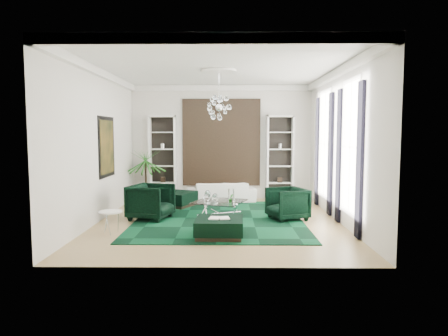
{
  "coord_description": "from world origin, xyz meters",
  "views": [
    {
      "loc": [
        0.25,
        -9.91,
        2.21
      ],
      "look_at": [
        0.13,
        0.5,
        1.3
      ],
      "focal_mm": 32.0,
      "sensor_mm": 36.0,
      "label": 1
    }
  ],
  "objects_px": {
    "sofa": "(221,192)",
    "side_table": "(111,223)",
    "ottoman_front": "(219,228)",
    "coffee_table": "(219,209)",
    "armchair_right": "(287,204)",
    "palm": "(146,168)",
    "armchair_left": "(151,202)",
    "ottoman_side": "(176,199)"
  },
  "relations": [
    {
      "from": "sofa",
      "to": "ottoman_front",
      "type": "xyz_separation_m",
      "value": [
        0.05,
        -4.4,
        -0.12
      ]
    },
    {
      "from": "ottoman_front",
      "to": "armchair_right",
      "type": "bearing_deg",
      "value": 45.83
    },
    {
      "from": "armchair_right",
      "to": "side_table",
      "type": "relative_size",
      "value": 1.77
    },
    {
      "from": "ottoman_front",
      "to": "palm",
      "type": "height_order",
      "value": "palm"
    },
    {
      "from": "side_table",
      "to": "armchair_right",
      "type": "bearing_deg",
      "value": 20.1
    },
    {
      "from": "sofa",
      "to": "coffee_table",
      "type": "bearing_deg",
      "value": 80.92
    },
    {
      "from": "sofa",
      "to": "palm",
      "type": "height_order",
      "value": "palm"
    },
    {
      "from": "side_table",
      "to": "coffee_table",
      "type": "bearing_deg",
      "value": 38.21
    },
    {
      "from": "coffee_table",
      "to": "ottoman_front",
      "type": "height_order",
      "value": "coffee_table"
    },
    {
      "from": "armchair_right",
      "to": "ottoman_front",
      "type": "height_order",
      "value": "armchair_right"
    },
    {
      "from": "coffee_table",
      "to": "ottoman_front",
      "type": "bearing_deg",
      "value": -88.64
    },
    {
      "from": "ottoman_front",
      "to": "side_table",
      "type": "relative_size",
      "value": 1.97
    },
    {
      "from": "ottoman_front",
      "to": "side_table",
      "type": "distance_m",
      "value": 2.41
    },
    {
      "from": "side_table",
      "to": "armchair_left",
      "type": "bearing_deg",
      "value": 68.2
    },
    {
      "from": "side_table",
      "to": "palm",
      "type": "height_order",
      "value": "palm"
    },
    {
      "from": "coffee_table",
      "to": "side_table",
      "type": "distance_m",
      "value": 2.99
    },
    {
      "from": "coffee_table",
      "to": "ottoman_side",
      "type": "xyz_separation_m",
      "value": [
        -1.35,
        1.45,
        0.01
      ]
    },
    {
      "from": "palm",
      "to": "armchair_right",
      "type": "bearing_deg",
      "value": -33.22
    },
    {
      "from": "side_table",
      "to": "ottoman_side",
      "type": "bearing_deg",
      "value": 73.14
    },
    {
      "from": "sofa",
      "to": "coffee_table",
      "type": "distance_m",
      "value": 2.3
    },
    {
      "from": "coffee_table",
      "to": "palm",
      "type": "height_order",
      "value": "palm"
    },
    {
      "from": "armchair_right",
      "to": "ottoman_front",
      "type": "relative_size",
      "value": 0.9
    },
    {
      "from": "ottoman_side",
      "to": "side_table",
      "type": "relative_size",
      "value": 1.96
    },
    {
      "from": "armchair_right",
      "to": "armchair_left",
      "type": "bearing_deg",
      "value": -109.33
    },
    {
      "from": "sofa",
      "to": "ottoman_front",
      "type": "relative_size",
      "value": 2.16
    },
    {
      "from": "ottoman_side",
      "to": "ottoman_front",
      "type": "relative_size",
      "value": 1.0
    },
    {
      "from": "sofa",
      "to": "side_table",
      "type": "distance_m",
      "value": 4.77
    },
    {
      "from": "sofa",
      "to": "ottoman_front",
      "type": "height_order",
      "value": "sofa"
    },
    {
      "from": "coffee_table",
      "to": "ottoman_front",
      "type": "relative_size",
      "value": 1.2
    },
    {
      "from": "armchair_right",
      "to": "palm",
      "type": "xyz_separation_m",
      "value": [
        -4.2,
        2.75,
        0.67
      ]
    },
    {
      "from": "sofa",
      "to": "palm",
      "type": "distance_m",
      "value": 2.57
    },
    {
      "from": "armchair_right",
      "to": "coffee_table",
      "type": "distance_m",
      "value": 1.8
    },
    {
      "from": "armchair_right",
      "to": "side_table",
      "type": "height_order",
      "value": "armchair_right"
    },
    {
      "from": "armchair_left",
      "to": "coffee_table",
      "type": "distance_m",
      "value": 1.8
    },
    {
      "from": "ottoman_side",
      "to": "ottoman_front",
      "type": "distance_m",
      "value": 3.82
    },
    {
      "from": "armchair_left",
      "to": "coffee_table",
      "type": "bearing_deg",
      "value": -63.11
    },
    {
      "from": "palm",
      "to": "armchair_left",
      "type": "bearing_deg",
      "value": -75.72
    },
    {
      "from": "coffee_table",
      "to": "palm",
      "type": "xyz_separation_m",
      "value": [
        -2.45,
        2.4,
        0.88
      ]
    },
    {
      "from": "sofa",
      "to": "armchair_right",
      "type": "distance_m",
      "value": 3.18
    },
    {
      "from": "armchair_right",
      "to": "ottoman_side",
      "type": "distance_m",
      "value": 3.59
    },
    {
      "from": "armchair_left",
      "to": "ottoman_side",
      "type": "distance_m",
      "value": 1.86
    },
    {
      "from": "ottoman_side",
      "to": "sofa",
      "type": "bearing_deg",
      "value": 32.2
    }
  ]
}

